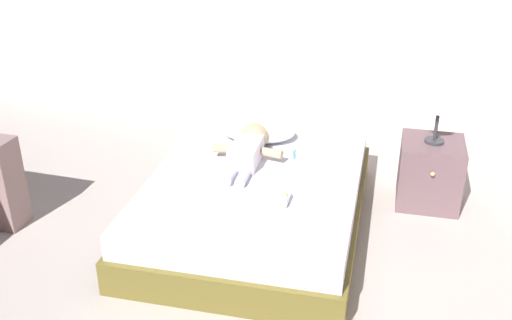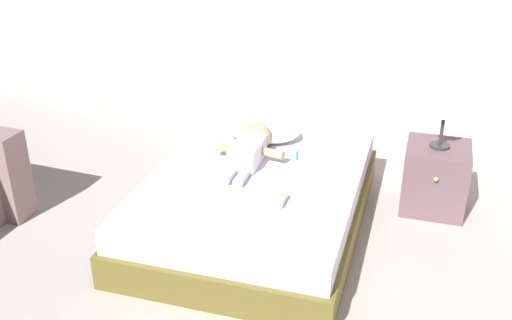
% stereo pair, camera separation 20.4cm
% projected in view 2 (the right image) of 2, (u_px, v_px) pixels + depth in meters
% --- Properties ---
extents(bed, '(1.32, 1.81, 0.36)m').
position_uv_depth(bed, '(256.00, 200.00, 3.83)').
color(bed, brown).
rests_on(bed, ground_plane).
extents(pillow, '(0.53, 0.36, 0.12)m').
position_uv_depth(pillow, '(263.00, 131.00, 4.22)').
color(pillow, white).
rests_on(pillow, bed).
extents(baby, '(0.47, 0.66, 0.18)m').
position_uv_depth(baby, '(250.00, 148.00, 3.91)').
color(baby, white).
rests_on(baby, bed).
extents(toothbrush, '(0.04, 0.14, 0.02)m').
position_uv_depth(toothbrush, '(297.00, 154.00, 3.99)').
color(toothbrush, '#3D8CE4').
rests_on(toothbrush, bed).
extents(nightstand, '(0.41, 0.44, 0.45)m').
position_uv_depth(nightstand, '(435.00, 177.00, 4.00)').
color(nightstand, '#684E53').
rests_on(nightstand, ground_plane).
extents(lamp, '(0.17, 0.17, 0.37)m').
position_uv_depth(lamp, '(445.00, 108.00, 3.78)').
color(lamp, '#333338').
rests_on(lamp, nightstand).
extents(baby_bottle, '(0.06, 0.12, 0.08)m').
position_uv_depth(baby_bottle, '(281.00, 199.00, 3.40)').
color(baby_bottle, white).
rests_on(baby_bottle, bed).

